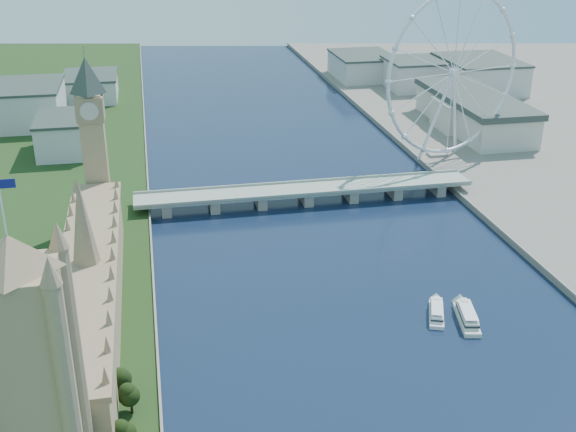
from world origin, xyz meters
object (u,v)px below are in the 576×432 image
object	(u,v)px
victoria_tower	(31,377)
tour_boat_near	(436,316)
london_eye	(454,74)
tour_boat_far	(466,322)

from	to	relation	value
victoria_tower	tour_boat_near	bearing A→B (deg)	29.56
london_eye	tour_boat_far	distance (m)	238.01
victoria_tower	tour_boat_near	distance (m)	196.39
victoria_tower	tour_boat_far	xyz separation A→B (m)	(176.16, 85.88, -54.49)
victoria_tower	tour_boat_far	size ratio (longest dim) A/B	3.58
london_eye	tour_boat_far	world-z (taller)	london_eye
tour_boat_near	tour_boat_far	size ratio (longest dim) A/B	0.88
tour_boat_far	victoria_tower	bearing A→B (deg)	-141.76
victoria_tower	london_eye	xyz separation A→B (m)	(254.98, 300.08, 13.03)
victoria_tower	london_eye	size ratio (longest dim) A/B	0.90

